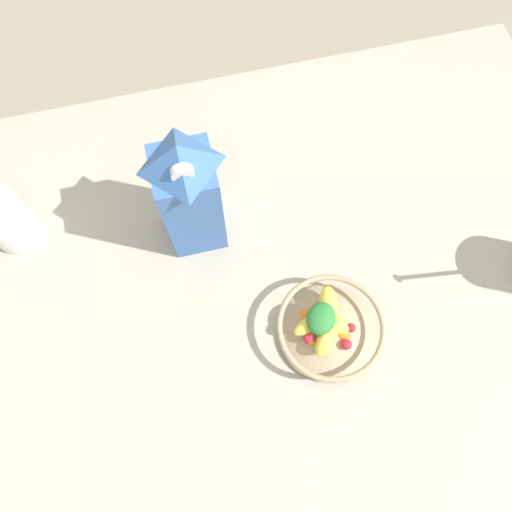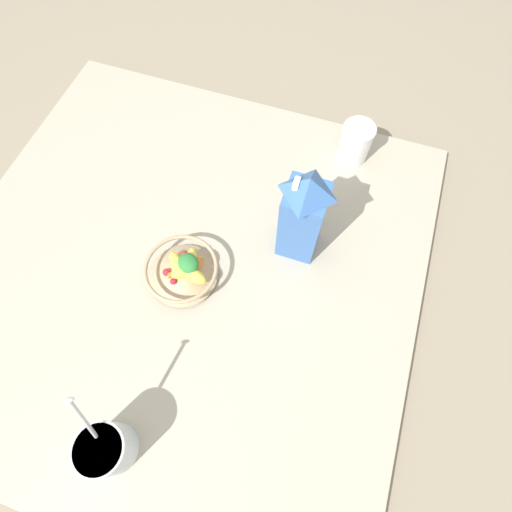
# 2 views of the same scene
# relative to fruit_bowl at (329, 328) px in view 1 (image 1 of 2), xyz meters

# --- Properties ---
(ground_plane) EXTENTS (6.00, 6.00, 0.00)m
(ground_plane) POSITION_rel_fruit_bowl_xyz_m (-0.02, -0.02, -0.08)
(ground_plane) COLOR gray
(countertop) EXTENTS (1.19, 1.19, 0.05)m
(countertop) POSITION_rel_fruit_bowl_xyz_m (-0.02, -0.02, -0.06)
(countertop) COLOR #B2A893
(countertop) RESTS_ON ground_plane
(fruit_bowl) EXTENTS (0.18, 0.18, 0.08)m
(fruit_bowl) POSITION_rel_fruit_bowl_xyz_m (0.00, 0.00, 0.00)
(fruit_bowl) COLOR tan
(fruit_bowl) RESTS_ON countertop
(milk_carton) EXTENTS (0.09, 0.09, 0.29)m
(milk_carton) POSITION_rel_fruit_bowl_xyz_m (-0.18, 0.24, 0.11)
(milk_carton) COLOR #3D6BB2
(milk_carton) RESTS_ON countertop
(drinking_cup) EXTENTS (0.09, 0.09, 0.12)m
(drinking_cup) POSITION_rel_fruit_bowl_xyz_m (-0.51, 0.31, 0.02)
(drinking_cup) COLOR white
(drinking_cup) RESTS_ON countertop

